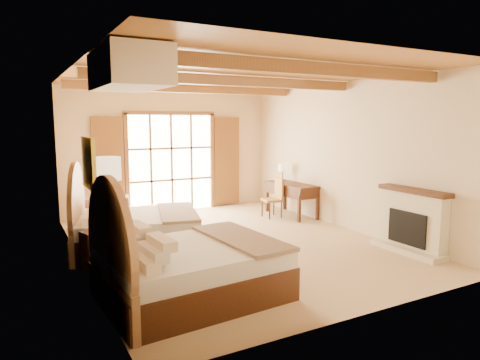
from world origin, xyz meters
TOP-DOWN VIEW (x-y plane):
  - floor at (0.00, 0.00)m, footprint 7.00×7.00m
  - wall_back at (0.00, 3.50)m, footprint 5.50×0.00m
  - wall_left at (-2.75, 0.00)m, footprint 0.00×7.00m
  - wall_right at (2.75, 0.00)m, footprint 0.00×7.00m
  - ceiling at (0.00, 0.00)m, footprint 7.00×7.00m
  - ceiling_beams at (0.00, 0.00)m, footprint 5.39×4.60m
  - french_doors at (0.00, 3.44)m, footprint 3.95×0.08m
  - fireplace at (2.60, -2.00)m, footprint 0.46×1.40m
  - painting at (-2.70, -0.75)m, footprint 0.06×0.95m
  - canopy_valance at (-2.40, -2.00)m, footprint 0.70×1.40m
  - bed_near at (-1.81, -2.00)m, footprint 2.40×1.88m
  - bed_far at (-1.88, 0.46)m, footprint 2.58×2.15m
  - nightstand at (-2.49, -0.41)m, footprint 0.68×0.68m
  - floor_lamp at (-2.50, -0.98)m, footprint 0.39×0.39m
  - armchair at (-1.86, 2.47)m, footprint 1.07×1.08m
  - ottoman at (-0.84, 2.36)m, footprint 0.62×0.62m
  - desk at (2.44, 1.50)m, footprint 0.71×1.53m
  - desk_chair at (1.92, 1.57)m, footprint 0.49×0.49m
  - desk_lamp at (2.48, 1.97)m, footprint 0.22×0.22m

SIDE VIEW (x-z plane):
  - floor at x=0.00m, z-range 0.00..0.00m
  - ottoman at x=-0.84m, z-range 0.00..0.39m
  - desk_chair at x=1.92m, z-range -0.18..0.79m
  - nightstand at x=-2.49m, z-range 0.00..0.65m
  - armchair at x=-1.86m, z-range 0.00..0.71m
  - desk at x=2.44m, z-range 0.03..0.84m
  - bed_far at x=-1.88m, z-range -0.28..1.15m
  - bed_near at x=-1.81m, z-range -0.30..1.21m
  - fireplace at x=2.60m, z-range -0.07..1.09m
  - desk_lamp at x=2.48m, z-range 0.92..1.36m
  - french_doors at x=0.00m, z-range -0.05..2.55m
  - floor_lamp at x=-2.50m, z-range 0.65..2.49m
  - wall_back at x=0.00m, z-range -1.15..4.35m
  - wall_left at x=-2.75m, z-range -1.90..5.10m
  - wall_right at x=2.75m, z-range -1.90..5.10m
  - painting at x=-2.70m, z-range 1.38..2.12m
  - canopy_valance at x=-2.40m, z-range 2.73..3.18m
  - ceiling_beams at x=0.00m, z-range 2.99..3.17m
  - ceiling at x=0.00m, z-range 3.20..3.20m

